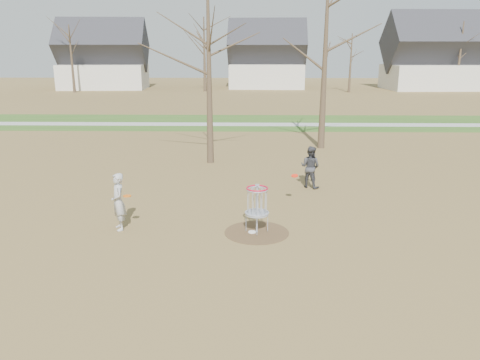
% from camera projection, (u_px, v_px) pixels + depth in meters
% --- Properties ---
extents(ground, '(160.00, 160.00, 0.00)m').
position_uv_depth(ground, '(257.00, 232.00, 13.00)').
color(ground, brown).
rests_on(ground, ground).
extents(green_band, '(160.00, 8.00, 0.01)m').
position_uv_depth(green_band, '(253.00, 122.00, 33.24)').
color(green_band, '#2D5119').
rests_on(green_band, ground).
extents(footpath, '(160.00, 1.50, 0.01)m').
position_uv_depth(footpath, '(253.00, 124.00, 32.27)').
color(footpath, '#9E9E99').
rests_on(footpath, green_band).
extents(dirt_circle, '(1.80, 1.80, 0.01)m').
position_uv_depth(dirt_circle, '(257.00, 232.00, 13.00)').
color(dirt_circle, '#47331E').
rests_on(dirt_circle, ground).
extents(player_standing, '(0.61, 0.70, 1.62)m').
position_uv_depth(player_standing, '(118.00, 202.00, 13.04)').
color(player_standing, '#ACACAC').
rests_on(player_standing, ground).
extents(player_throwing, '(0.95, 0.90, 1.55)m').
position_uv_depth(player_throwing, '(310.00, 167.00, 17.13)').
color(player_throwing, '#38383D').
rests_on(player_throwing, ground).
extents(disc_grounded, '(0.22, 0.22, 0.02)m').
position_uv_depth(disc_grounded, '(252.00, 232.00, 12.98)').
color(disc_grounded, white).
rests_on(disc_grounded, dirt_circle).
extents(discs_in_play, '(5.04, 2.67, 0.09)m').
position_uv_depth(discs_in_play, '(222.00, 184.00, 14.03)').
color(discs_in_play, '#FC260D').
rests_on(discs_in_play, ground).
extents(disc_golf_basket, '(0.64, 0.64, 1.35)m').
position_uv_depth(disc_golf_basket, '(257.00, 201.00, 12.75)').
color(disc_golf_basket, '#9EA3AD').
rests_on(disc_golf_basket, ground).
extents(bare_trees, '(52.62, 44.98, 9.00)m').
position_uv_depth(bare_trees, '(271.00, 47.00, 46.04)').
color(bare_trees, '#382B1E').
rests_on(bare_trees, ground).
extents(houses_row, '(56.51, 10.01, 7.26)m').
position_uv_depth(houses_row, '(285.00, 62.00, 62.64)').
color(houses_row, silver).
rests_on(houses_row, ground).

